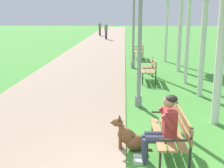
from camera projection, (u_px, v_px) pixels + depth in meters
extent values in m
cube|color=gray|center=(104.00, 41.00, 27.98)|extent=(4.09, 60.00, 0.04)
cube|color=olive|center=(158.00, 133.00, 5.46)|extent=(0.14, 1.50, 0.04)
cube|color=olive|center=(167.00, 134.00, 5.45)|extent=(0.14, 1.50, 0.04)
cube|color=olive|center=(177.00, 134.00, 5.45)|extent=(0.14, 1.50, 0.04)
cube|color=olive|center=(183.00, 127.00, 5.41)|extent=(0.04, 1.50, 0.11)
cube|color=olive|center=(183.00, 117.00, 5.37)|extent=(0.04, 1.50, 0.11)
cylinder|color=#2D2B28|center=(152.00, 130.00, 6.18)|extent=(0.04, 0.04, 0.45)
cylinder|color=#2D2B28|center=(176.00, 122.00, 6.12)|extent=(0.04, 0.04, 0.85)
cube|color=#2D2B28|center=(163.00, 112.00, 6.08)|extent=(0.45, 0.04, 0.03)
cylinder|color=#2D2B28|center=(160.00, 163.00, 4.84)|extent=(0.04, 0.04, 0.45)
cylinder|color=#2D2B28|center=(190.00, 152.00, 4.78)|extent=(0.04, 0.04, 0.85)
cube|color=#2D2B28|center=(173.00, 140.00, 4.74)|extent=(0.45, 0.04, 0.03)
cube|color=olive|center=(142.00, 70.00, 11.65)|extent=(0.14, 1.50, 0.04)
cube|color=olive|center=(147.00, 70.00, 11.64)|extent=(0.14, 1.50, 0.04)
cube|color=olive|center=(151.00, 70.00, 11.64)|extent=(0.14, 1.50, 0.04)
cube|color=olive|center=(154.00, 66.00, 11.60)|extent=(0.04, 1.50, 0.11)
cube|color=olive|center=(154.00, 62.00, 11.56)|extent=(0.04, 1.50, 0.11)
cylinder|color=#2D2B28|center=(141.00, 72.00, 12.37)|extent=(0.04, 0.04, 0.45)
cylinder|color=#2D2B28|center=(152.00, 67.00, 12.31)|extent=(0.04, 0.04, 0.85)
cube|color=#2D2B28|center=(146.00, 62.00, 12.27)|extent=(0.45, 0.04, 0.03)
cylinder|color=#2D2B28|center=(143.00, 79.00, 11.03)|extent=(0.04, 0.04, 0.45)
cylinder|color=#2D2B28|center=(156.00, 74.00, 10.97)|extent=(0.04, 0.04, 0.85)
cube|color=#2D2B28|center=(148.00, 68.00, 10.93)|extent=(0.45, 0.04, 0.03)
cube|color=olive|center=(135.00, 51.00, 17.36)|extent=(0.14, 1.50, 0.04)
cube|color=olive|center=(138.00, 51.00, 17.36)|extent=(0.14, 1.50, 0.04)
cube|color=olive|center=(141.00, 51.00, 17.35)|extent=(0.14, 1.50, 0.04)
cube|color=olive|center=(142.00, 49.00, 17.31)|extent=(0.04, 1.50, 0.11)
cube|color=olive|center=(142.00, 46.00, 17.27)|extent=(0.04, 1.50, 0.11)
cylinder|color=#2D2B28|center=(134.00, 53.00, 18.09)|extent=(0.04, 0.04, 0.45)
cylinder|color=#2D2B28|center=(142.00, 50.00, 18.02)|extent=(0.04, 0.04, 0.85)
cube|color=#2D2B28|center=(137.00, 47.00, 17.99)|extent=(0.45, 0.04, 0.03)
cylinder|color=#2D2B28|center=(134.00, 56.00, 16.75)|extent=(0.04, 0.04, 0.45)
cylinder|color=#2D2B28|center=(143.00, 53.00, 16.68)|extent=(0.04, 0.04, 0.85)
cube|color=#2D2B28|center=(138.00, 49.00, 16.65)|extent=(0.45, 0.04, 0.03)
cylinder|color=#33384C|center=(156.00, 135.00, 5.34)|extent=(0.42, 0.14, 0.14)
cylinder|color=#33384C|center=(144.00, 147.00, 5.40)|extent=(0.11, 0.11, 0.47)
cube|color=silver|center=(140.00, 157.00, 5.45)|extent=(0.24, 0.09, 0.07)
cylinder|color=#33384C|center=(157.00, 140.00, 5.15)|extent=(0.42, 0.14, 0.14)
cylinder|color=#33384C|center=(145.00, 152.00, 5.21)|extent=(0.11, 0.11, 0.47)
cube|color=silver|center=(140.00, 162.00, 5.26)|extent=(0.24, 0.09, 0.07)
cube|color=maroon|center=(169.00, 124.00, 5.17)|extent=(0.22, 0.36, 0.52)
cylinder|color=maroon|center=(165.00, 114.00, 5.35)|extent=(0.25, 0.09, 0.30)
cylinder|color=maroon|center=(168.00, 122.00, 4.96)|extent=(0.25, 0.09, 0.30)
sphere|color=#A37556|center=(169.00, 102.00, 5.08)|extent=(0.21, 0.21, 0.21)
ellipsoid|color=black|center=(171.00, 99.00, 5.07)|extent=(0.22, 0.23, 0.14)
ellipsoid|color=brown|center=(135.00, 142.00, 5.76)|extent=(0.37, 0.30, 0.32)
ellipsoid|color=brown|center=(127.00, 136.00, 5.75)|extent=(0.51, 0.24, 0.48)
ellipsoid|color=#4C2D19|center=(130.00, 134.00, 5.74)|extent=(0.36, 0.21, 0.27)
cylinder|color=brown|center=(121.00, 139.00, 5.84)|extent=(0.06, 0.06, 0.38)
cylinder|color=brown|center=(120.00, 142.00, 5.72)|extent=(0.06, 0.06, 0.38)
cylinder|color=brown|center=(121.00, 129.00, 5.72)|extent=(0.12, 0.17, 0.19)
ellipsoid|color=brown|center=(117.00, 123.00, 5.70)|extent=(0.23, 0.15, 0.16)
cone|color=#4C2D19|center=(112.00, 123.00, 5.71)|extent=(0.10, 0.09, 0.09)
cone|color=#4C2D19|center=(120.00, 117.00, 5.72)|extent=(0.06, 0.06, 0.09)
cone|color=#4C2D19|center=(119.00, 118.00, 5.63)|extent=(0.06, 0.06, 0.09)
cylinder|color=brown|center=(145.00, 149.00, 5.78)|extent=(0.28, 0.06, 0.04)
cylinder|color=gray|center=(138.00, 101.00, 8.53)|extent=(0.20, 0.20, 0.30)
cylinder|color=gray|center=(140.00, 41.00, 8.14)|extent=(0.11, 0.11, 3.71)
cylinder|color=gray|center=(133.00, 65.00, 14.48)|extent=(0.20, 0.20, 0.30)
cylinder|color=gray|center=(134.00, 25.00, 14.03)|extent=(0.11, 0.11, 4.16)
cylinder|color=silver|center=(221.00, 44.00, 6.80)|extent=(0.20, 0.20, 3.82)
cylinder|color=silver|center=(203.00, 36.00, 9.17)|extent=(0.17, 0.17, 3.84)
cylinder|color=silver|center=(188.00, 27.00, 10.90)|extent=(0.14, 0.14, 4.24)
cylinder|color=silver|center=(180.00, 25.00, 13.30)|extent=(0.18, 0.18, 4.20)
cylinder|color=silver|center=(167.00, 27.00, 16.02)|extent=(0.15, 0.15, 3.79)
cylinder|color=#383842|center=(106.00, 35.00, 29.98)|extent=(0.22, 0.22, 0.88)
cube|color=#6B7F5B|center=(106.00, 28.00, 29.81)|extent=(0.32, 0.20, 0.56)
sphere|color=tan|center=(106.00, 24.00, 29.72)|extent=(0.20, 0.20, 0.20)
cylinder|color=#383842|center=(100.00, 32.00, 34.81)|extent=(0.22, 0.22, 0.88)
cube|color=#6B7F5B|center=(100.00, 26.00, 34.64)|extent=(0.32, 0.20, 0.56)
sphere|color=beige|center=(100.00, 23.00, 34.55)|extent=(0.20, 0.20, 0.20)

